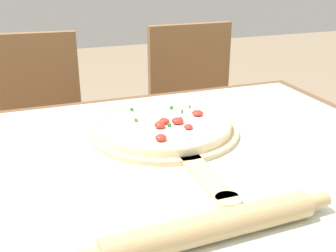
{
  "coord_description": "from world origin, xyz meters",
  "views": [
    {
      "loc": [
        -0.34,
        -0.81,
        1.17
      ],
      "look_at": [
        -0.01,
        0.1,
        0.78
      ],
      "focal_mm": 45.0,
      "sensor_mm": 36.0,
      "label": 1
    }
  ],
  "objects_px": {
    "pizza_peel": "(167,133)",
    "chair_left": "(35,134)",
    "rolling_pin": "(212,227)",
    "chair_right": "(197,113)",
    "pizza": "(164,124)"
  },
  "relations": [
    {
      "from": "pizza_peel",
      "to": "chair_left",
      "type": "height_order",
      "value": "chair_left"
    },
    {
      "from": "rolling_pin",
      "to": "chair_left",
      "type": "bearing_deg",
      "value": 101.73
    },
    {
      "from": "pizza_peel",
      "to": "chair_right",
      "type": "distance_m",
      "value": 0.82
    },
    {
      "from": "pizza_peel",
      "to": "rolling_pin",
      "type": "distance_m",
      "value": 0.43
    },
    {
      "from": "chair_right",
      "to": "pizza_peel",
      "type": "bearing_deg",
      "value": -120.06
    },
    {
      "from": "pizza_peel",
      "to": "chair_right",
      "type": "relative_size",
      "value": 0.63
    },
    {
      "from": "pizza_peel",
      "to": "chair_left",
      "type": "distance_m",
      "value": 0.78
    },
    {
      "from": "pizza_peel",
      "to": "rolling_pin",
      "type": "xyz_separation_m",
      "value": [
        -0.07,
        -0.42,
        0.02
      ]
    },
    {
      "from": "pizza_peel",
      "to": "chair_left",
      "type": "relative_size",
      "value": 0.63
    },
    {
      "from": "chair_left",
      "to": "pizza_peel",
      "type": "bearing_deg",
      "value": -60.91
    },
    {
      "from": "pizza",
      "to": "chair_right",
      "type": "xyz_separation_m",
      "value": [
        0.39,
        0.67,
        -0.25
      ]
    },
    {
      "from": "pizza_peel",
      "to": "rolling_pin",
      "type": "height_order",
      "value": "rolling_pin"
    },
    {
      "from": "pizza_peel",
      "to": "rolling_pin",
      "type": "relative_size",
      "value": 1.26
    },
    {
      "from": "pizza",
      "to": "chair_right",
      "type": "height_order",
      "value": "chair_right"
    },
    {
      "from": "chair_left",
      "to": "rolling_pin",
      "type": "bearing_deg",
      "value": -73.01
    }
  ]
}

